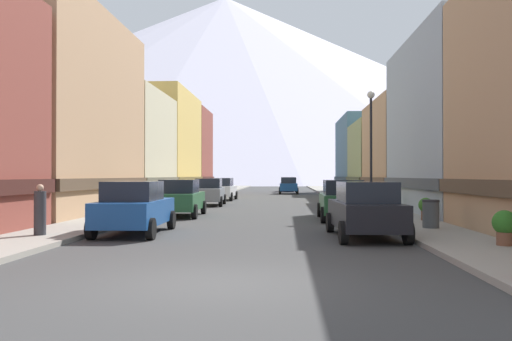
{
  "coord_description": "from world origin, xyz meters",
  "views": [
    {
      "loc": [
        1.29,
        -9.61,
        1.97
      ],
      "look_at": [
        -0.81,
        27.53,
        2.33
      ],
      "focal_mm": 36.93,
      "sensor_mm": 36.0,
      "label": 1
    }
  ],
  "objects_px": {
    "car_driving_1": "(288,184)",
    "potted_plant_2": "(426,207)",
    "car_right_1": "(342,200)",
    "car_left_1": "(180,198)",
    "car_left_3": "(222,189)",
    "car_driving_0": "(289,185)",
    "trash_bin_right": "(431,214)",
    "potted_plant_0": "(505,225)",
    "streetlamp_right": "(371,133)",
    "car_left_0": "(135,207)",
    "pedestrian_0": "(40,212)",
    "car_left_2": "(209,192)",
    "potted_plant_1": "(395,201)",
    "car_right_0": "(365,210)"
  },
  "relations": [
    {
      "from": "car_right_1",
      "to": "car_driving_1",
      "type": "relative_size",
      "value": 1.01
    },
    {
      "from": "trash_bin_right",
      "to": "car_left_0",
      "type": "bearing_deg",
      "value": -173.15
    },
    {
      "from": "car_right_1",
      "to": "car_left_1",
      "type": "bearing_deg",
      "value": 167.89
    },
    {
      "from": "car_driving_0",
      "to": "car_driving_1",
      "type": "xyz_separation_m",
      "value": [
        0.0,
        7.59,
        0.0
      ]
    },
    {
      "from": "car_left_2",
      "to": "car_left_3",
      "type": "xyz_separation_m",
      "value": [
        0.0,
        7.36,
        0.0
      ]
    },
    {
      "from": "car_driving_1",
      "to": "trash_bin_right",
      "type": "height_order",
      "value": "car_driving_1"
    },
    {
      "from": "car_left_3",
      "to": "car_right_0",
      "type": "relative_size",
      "value": 0.99
    },
    {
      "from": "car_driving_1",
      "to": "potted_plant_1",
      "type": "bearing_deg",
      "value": -81.63
    },
    {
      "from": "car_left_2",
      "to": "pedestrian_0",
      "type": "xyz_separation_m",
      "value": [
        -2.45,
        -18.82,
        -0.04
      ]
    },
    {
      "from": "car_right_1",
      "to": "pedestrian_0",
      "type": "height_order",
      "value": "car_right_1"
    },
    {
      "from": "car_left_2",
      "to": "trash_bin_right",
      "type": "height_order",
      "value": "car_left_2"
    },
    {
      "from": "car_right_1",
      "to": "streetlamp_right",
      "type": "distance_m",
      "value": 3.89
    },
    {
      "from": "car_driving_0",
      "to": "car_driving_1",
      "type": "relative_size",
      "value": 1.0
    },
    {
      "from": "trash_bin_right",
      "to": "streetlamp_right",
      "type": "distance_m",
      "value": 7.47
    },
    {
      "from": "potted_plant_1",
      "to": "pedestrian_0",
      "type": "height_order",
      "value": "pedestrian_0"
    },
    {
      "from": "car_driving_1",
      "to": "potted_plant_0",
      "type": "height_order",
      "value": "car_driving_1"
    },
    {
      "from": "car_driving_1",
      "to": "potted_plant_2",
      "type": "distance_m",
      "value": 43.01
    },
    {
      "from": "car_right_0",
      "to": "potted_plant_1",
      "type": "distance_m",
      "value": 11.47
    },
    {
      "from": "trash_bin_right",
      "to": "potted_plant_1",
      "type": "distance_m",
      "value": 9.12
    },
    {
      "from": "car_driving_1",
      "to": "streetlamp_right",
      "type": "bearing_deg",
      "value": -84.53
    },
    {
      "from": "potted_plant_1",
      "to": "potted_plant_2",
      "type": "bearing_deg",
      "value": -90.0
    },
    {
      "from": "car_left_1",
      "to": "potted_plant_2",
      "type": "relative_size",
      "value": 4.85
    },
    {
      "from": "car_left_1",
      "to": "car_driving_0",
      "type": "distance_m",
      "value": 32.22
    },
    {
      "from": "potted_plant_2",
      "to": "car_driving_0",
      "type": "bearing_deg",
      "value": 98.75
    },
    {
      "from": "car_left_1",
      "to": "potted_plant_1",
      "type": "height_order",
      "value": "car_left_1"
    },
    {
      "from": "car_right_0",
      "to": "car_left_0",
      "type": "bearing_deg",
      "value": 174.71
    },
    {
      "from": "car_left_0",
      "to": "car_right_0",
      "type": "relative_size",
      "value": 1.0
    },
    {
      "from": "streetlamp_right",
      "to": "car_left_3",
      "type": "bearing_deg",
      "value": 118.79
    },
    {
      "from": "car_left_0",
      "to": "potted_plant_0",
      "type": "relative_size",
      "value": 4.84
    },
    {
      "from": "trash_bin_right",
      "to": "potted_plant_0",
      "type": "height_order",
      "value": "trash_bin_right"
    },
    {
      "from": "potted_plant_2",
      "to": "car_driving_1",
      "type": "bearing_deg",
      "value": 97.21
    },
    {
      "from": "car_left_0",
      "to": "car_right_0",
      "type": "distance_m",
      "value": 7.63
    },
    {
      "from": "potted_plant_1",
      "to": "potted_plant_2",
      "type": "xyz_separation_m",
      "value": [
        0.0,
        -5.97,
        0.01
      ]
    },
    {
      "from": "streetlamp_right",
      "to": "car_left_1",
      "type": "bearing_deg",
      "value": -179.0
    },
    {
      "from": "car_right_1",
      "to": "car_driving_0",
      "type": "relative_size",
      "value": 1.01
    },
    {
      "from": "car_left_3",
      "to": "car_left_1",
      "type": "bearing_deg",
      "value": -89.99
    },
    {
      "from": "trash_bin_right",
      "to": "pedestrian_0",
      "type": "height_order",
      "value": "pedestrian_0"
    },
    {
      "from": "trash_bin_right",
      "to": "potted_plant_1",
      "type": "bearing_deg",
      "value": 85.91
    },
    {
      "from": "car_left_3",
      "to": "car_driving_0",
      "type": "bearing_deg",
      "value": 70.14
    },
    {
      "from": "streetlamp_right",
      "to": "car_left_0",
      "type": "bearing_deg",
      "value": -139.48
    },
    {
      "from": "car_driving_1",
      "to": "potted_plant_1",
      "type": "height_order",
      "value": "car_driving_1"
    },
    {
      "from": "potted_plant_0",
      "to": "car_left_2",
      "type": "bearing_deg",
      "value": 117.79
    },
    {
      "from": "car_right_0",
      "to": "trash_bin_right",
      "type": "relative_size",
      "value": 4.55
    },
    {
      "from": "car_left_0",
      "to": "pedestrian_0",
      "type": "relative_size",
      "value": 2.85
    },
    {
      "from": "trash_bin_right",
      "to": "potted_plant_0",
      "type": "xyz_separation_m",
      "value": [
        0.65,
        -4.61,
        0.03
      ]
    },
    {
      "from": "car_right_1",
      "to": "potted_plant_2",
      "type": "xyz_separation_m",
      "value": [
        3.2,
        -1.69,
        -0.22
      ]
    },
    {
      "from": "potted_plant_2",
      "to": "streetlamp_right",
      "type": "xyz_separation_m",
      "value": [
        -1.65,
        3.48,
        3.31
      ]
    },
    {
      "from": "car_left_0",
      "to": "pedestrian_0",
      "type": "bearing_deg",
      "value": -145.1
    },
    {
      "from": "car_right_0",
      "to": "streetlamp_right",
      "type": "xyz_separation_m",
      "value": [
        1.55,
        8.52,
        3.09
      ]
    },
    {
      "from": "trash_bin_right",
      "to": "pedestrian_0",
      "type": "distance_m",
      "value": 12.94
    }
  ]
}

